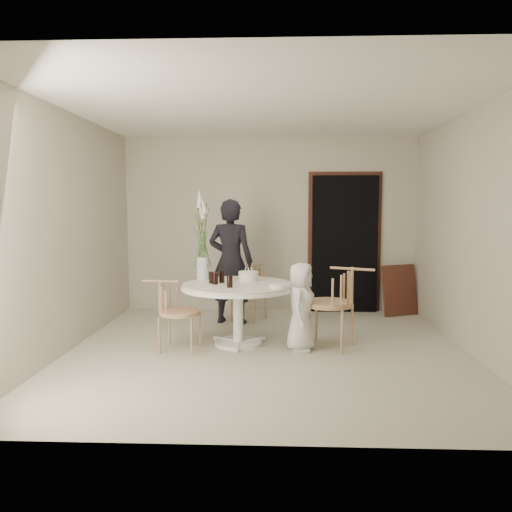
{
  "coord_description": "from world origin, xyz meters",
  "views": [
    {
      "loc": [
        0.09,
        -5.52,
        1.64
      ],
      "look_at": [
        -0.14,
        0.3,
        1.05
      ],
      "focal_mm": 35.0,
      "sensor_mm": 36.0,
      "label": 1
    }
  ],
  "objects_px": {
    "chair_far": "(252,284)",
    "boy": "(301,307)",
    "table": "(238,293)",
    "girl": "(231,261)",
    "chair_right": "(340,296)",
    "chair_left": "(170,305)",
    "flower_vase": "(202,240)",
    "birthday_cake": "(248,276)"
  },
  "relations": [
    {
      "from": "chair_right",
      "to": "boy",
      "type": "xyz_separation_m",
      "value": [
        -0.45,
        -0.06,
        -0.12
      ]
    },
    {
      "from": "girl",
      "to": "boy",
      "type": "distance_m",
      "value": 1.63
    },
    {
      "from": "table",
      "to": "chair_right",
      "type": "distance_m",
      "value": 1.19
    },
    {
      "from": "chair_far",
      "to": "birthday_cake",
      "type": "distance_m",
      "value": 1.17
    },
    {
      "from": "girl",
      "to": "chair_left",
      "type": "bearing_deg",
      "value": 79.36
    },
    {
      "from": "table",
      "to": "chair_right",
      "type": "bearing_deg",
      "value": -6.68
    },
    {
      "from": "boy",
      "to": "table",
      "type": "bearing_deg",
      "value": 87.9
    },
    {
      "from": "girl",
      "to": "boy",
      "type": "relative_size",
      "value": 1.73
    },
    {
      "from": "chair_left",
      "to": "boy",
      "type": "height_order",
      "value": "boy"
    },
    {
      "from": "chair_far",
      "to": "table",
      "type": "bearing_deg",
      "value": -69.72
    },
    {
      "from": "table",
      "to": "chair_far",
      "type": "distance_m",
      "value": 1.37
    },
    {
      "from": "girl",
      "to": "birthday_cake",
      "type": "distance_m",
      "value": 0.93
    },
    {
      "from": "girl",
      "to": "flower_vase",
      "type": "distance_m",
      "value": 0.92
    },
    {
      "from": "chair_far",
      "to": "boy",
      "type": "height_order",
      "value": "boy"
    },
    {
      "from": "table",
      "to": "boy",
      "type": "xyz_separation_m",
      "value": [
        0.73,
        -0.2,
        -0.11
      ]
    },
    {
      "from": "chair_far",
      "to": "boy",
      "type": "distance_m",
      "value": 1.68
    },
    {
      "from": "chair_far",
      "to": "boy",
      "type": "xyz_separation_m",
      "value": [
        0.62,
        -1.56,
        -0.01
      ]
    },
    {
      "from": "chair_far",
      "to": "chair_left",
      "type": "relative_size",
      "value": 0.98
    },
    {
      "from": "chair_far",
      "to": "chair_right",
      "type": "distance_m",
      "value": 1.85
    },
    {
      "from": "table",
      "to": "chair_right",
      "type": "xyz_separation_m",
      "value": [
        1.18,
        -0.14,
        0.0
      ]
    },
    {
      "from": "girl",
      "to": "boy",
      "type": "bearing_deg",
      "value": 137.47
    },
    {
      "from": "flower_vase",
      "to": "chair_right",
      "type": "bearing_deg",
      "value": -14.99
    },
    {
      "from": "boy",
      "to": "girl",
      "type": "bearing_deg",
      "value": 48.1
    },
    {
      "from": "chair_far",
      "to": "chair_right",
      "type": "relative_size",
      "value": 0.82
    },
    {
      "from": "chair_right",
      "to": "flower_vase",
      "type": "xyz_separation_m",
      "value": [
        -1.64,
        0.44,
        0.61
      ]
    },
    {
      "from": "chair_far",
      "to": "chair_left",
      "type": "distance_m",
      "value": 1.82
    },
    {
      "from": "boy",
      "to": "flower_vase",
      "type": "xyz_separation_m",
      "value": [
        -1.19,
        0.5,
        0.72
      ]
    },
    {
      "from": "table",
      "to": "flower_vase",
      "type": "bearing_deg",
      "value": 146.83
    },
    {
      "from": "table",
      "to": "chair_left",
      "type": "bearing_deg",
      "value": -162.35
    },
    {
      "from": "chair_right",
      "to": "girl",
      "type": "relative_size",
      "value": 0.55
    },
    {
      "from": "chair_left",
      "to": "girl",
      "type": "relative_size",
      "value": 0.46
    },
    {
      "from": "girl",
      "to": "birthday_cake",
      "type": "bearing_deg",
      "value": 120.95
    },
    {
      "from": "boy",
      "to": "flower_vase",
      "type": "distance_m",
      "value": 1.48
    },
    {
      "from": "boy",
      "to": "birthday_cake",
      "type": "relative_size",
      "value": 4.22
    },
    {
      "from": "chair_far",
      "to": "flower_vase",
      "type": "bearing_deg",
      "value": -93.33
    },
    {
      "from": "table",
      "to": "girl",
      "type": "distance_m",
      "value": 1.15
    },
    {
      "from": "flower_vase",
      "to": "chair_left",
      "type": "bearing_deg",
      "value": -118.74
    },
    {
      "from": "chair_far",
      "to": "birthday_cake",
      "type": "xyz_separation_m",
      "value": [
        0.01,
        -1.14,
        0.28
      ]
    },
    {
      "from": "chair_right",
      "to": "boy",
      "type": "height_order",
      "value": "boy"
    },
    {
      "from": "girl",
      "to": "chair_far",
      "type": "bearing_deg",
      "value": -125.7
    },
    {
      "from": "chair_far",
      "to": "flower_vase",
      "type": "xyz_separation_m",
      "value": [
        -0.56,
        -1.06,
        0.71
      ]
    },
    {
      "from": "girl",
      "to": "flower_vase",
      "type": "height_order",
      "value": "flower_vase"
    }
  ]
}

